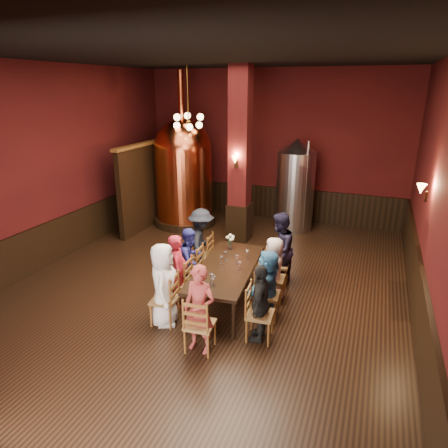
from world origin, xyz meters
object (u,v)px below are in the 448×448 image
at_px(person_0, 163,285).
at_px(person_2, 191,259).
at_px(rose_vase, 230,239).
at_px(copper_kettle, 184,171).
at_px(steel_vessel, 295,185).
at_px(dining_table, 227,270).
at_px(person_1, 178,270).

relative_size(person_0, person_2, 1.14).
relative_size(person_0, rose_vase, 4.66).
xyz_separation_m(copper_kettle, steel_vessel, (3.19, 0.72, -0.30)).
height_order(dining_table, copper_kettle, copper_kettle).
xyz_separation_m(dining_table, person_2, (-0.88, 0.25, -0.03)).
relative_size(person_0, person_1, 1.06).
relative_size(person_2, steel_vessel, 0.50).
xyz_separation_m(dining_table, steel_vessel, (0.32, 4.68, 0.62)).
bearing_deg(dining_table, person_0, -130.36).
xyz_separation_m(person_2, steel_vessel, (1.20, 4.43, 0.65)).
distance_m(person_1, copper_kettle, 4.91).
height_order(person_0, steel_vessel, steel_vessel).
height_order(copper_kettle, rose_vase, copper_kettle).
bearing_deg(dining_table, person_1, -158.78).
relative_size(dining_table, person_1, 1.75).
bearing_deg(copper_kettle, person_1, -64.90).
distance_m(dining_table, person_0, 1.31).
xyz_separation_m(copper_kettle, rose_vase, (2.62, -3.13, -0.65)).
bearing_deg(steel_vessel, person_0, -100.60).
height_order(dining_table, person_2, person_2).
distance_m(dining_table, person_1, 0.91).
height_order(person_0, rose_vase, person_0).
relative_size(person_0, steel_vessel, 0.57).
height_order(dining_table, steel_vessel, steel_vessel).
distance_m(dining_table, steel_vessel, 4.74).
bearing_deg(steel_vessel, dining_table, -93.92).
xyz_separation_m(dining_table, person_1, (-0.82, -0.41, 0.02)).
xyz_separation_m(dining_table, person_0, (-0.76, -1.07, 0.06)).
height_order(person_1, rose_vase, person_1).
height_order(dining_table, person_1, person_1).
relative_size(person_2, copper_kettle, 0.30).
height_order(dining_table, person_0, person_0).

